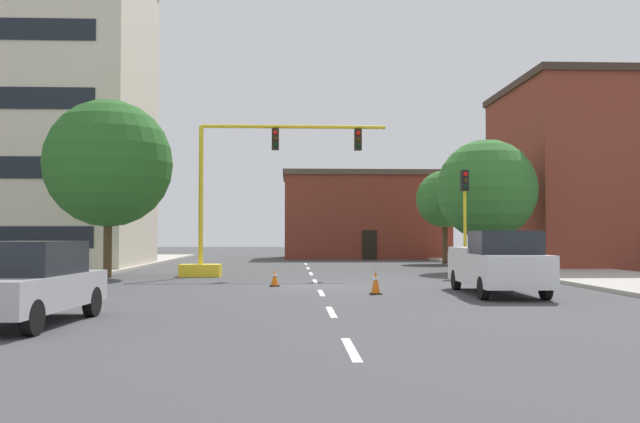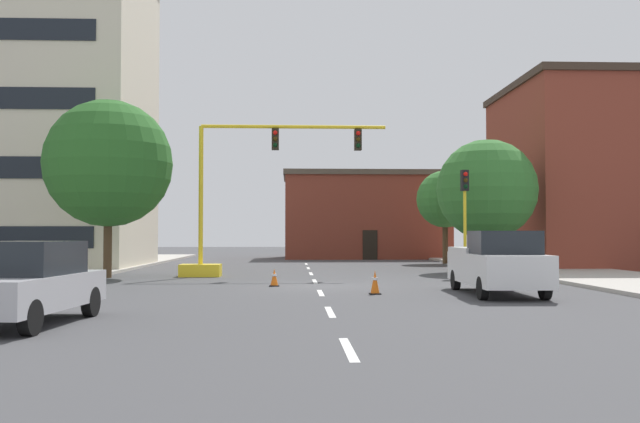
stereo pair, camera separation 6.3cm
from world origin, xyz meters
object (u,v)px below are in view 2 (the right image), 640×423
object	(u,v)px
sedan_silver_near_left	(26,282)
traffic_cone_roadside_a	(375,282)
traffic_signal_gantry	(227,226)
traffic_light_pole_right	(465,198)
tree_right_mid	(487,190)
traffic_cone_roadside_b	(274,278)
tree_right_far	(445,199)
tree_left_near	(108,164)
pickup_truck_white	(497,263)

from	to	relation	value
sedan_silver_near_left	traffic_cone_roadside_a	distance (m)	10.82
traffic_signal_gantry	traffic_light_pole_right	bearing A→B (deg)	-1.02
tree_right_mid	sedan_silver_near_left	world-z (taller)	tree_right_mid
traffic_cone_roadside_a	sedan_silver_near_left	bearing A→B (deg)	-139.03
tree_right_mid	traffic_cone_roadside_a	distance (m)	15.01
traffic_cone_roadside_b	traffic_light_pole_right	bearing A→B (deg)	34.51
tree_right_far	traffic_cone_roadside_a	distance (m)	24.47
tree_right_mid	traffic_cone_roadside_a	world-z (taller)	tree_right_mid
traffic_cone_roadside_a	traffic_light_pole_right	bearing A→B (deg)	60.81
tree_left_near	pickup_truck_white	size ratio (longest dim) A/B	1.42
traffic_cone_roadside_b	traffic_signal_gantry	bearing A→B (deg)	110.58
traffic_cone_roadside_a	tree_right_far	bearing A→B (deg)	72.30
traffic_light_pole_right	tree_right_far	xyz separation A→B (m)	(2.13, 13.70, 0.63)
tree_left_near	traffic_signal_gantry	bearing A→B (deg)	7.73
sedan_silver_near_left	traffic_cone_roadside_b	xyz separation A→B (m)	(4.91, 10.60, -0.58)
traffic_light_pole_right	sedan_silver_near_left	size ratio (longest dim) A/B	1.04
traffic_light_pole_right	tree_left_near	world-z (taller)	tree_left_near
traffic_light_pole_right	traffic_cone_roadside_b	bearing A→B (deg)	-145.49
tree_right_far	sedan_silver_near_left	world-z (taller)	tree_right_far
traffic_signal_gantry	tree_right_mid	bearing A→B (deg)	13.84
traffic_signal_gantry	tree_right_far	size ratio (longest dim) A/B	1.53
traffic_signal_gantry	tree_left_near	world-z (taller)	tree_left_near
pickup_truck_white	sedan_silver_near_left	xyz separation A→B (m)	(-11.96, -6.79, -0.09)
tree_right_mid	sedan_silver_near_left	distance (m)	25.19
traffic_light_pole_right	sedan_silver_near_left	xyz separation A→B (m)	(-13.38, -16.42, -2.64)
traffic_cone_roadside_a	traffic_cone_roadside_b	size ratio (longest dim) A/B	1.19
tree_left_near	traffic_cone_roadside_a	world-z (taller)	tree_left_near
tree_right_far	pickup_truck_white	xyz separation A→B (m)	(-3.55, -23.33, -3.19)
traffic_light_pole_right	tree_right_mid	bearing A→B (deg)	59.54
pickup_truck_white	tree_right_far	bearing A→B (deg)	81.34
traffic_signal_gantry	pickup_truck_white	world-z (taller)	traffic_signal_gantry
traffic_signal_gantry	tree_right_far	distance (m)	18.74
traffic_cone_roadside_a	tree_right_mid	bearing A→B (deg)	60.48
tree_right_mid	pickup_truck_white	size ratio (longest dim) A/B	1.22
tree_left_near	sedan_silver_near_left	distance (m)	16.62
sedan_silver_near_left	traffic_light_pole_right	bearing A→B (deg)	50.84
pickup_truck_white	sedan_silver_near_left	distance (m)	13.75
tree_right_far	traffic_cone_roadside_a	xyz separation A→B (m)	(-7.35, -23.03, -3.79)
traffic_light_pole_right	traffic_cone_roadside_a	bearing A→B (deg)	-119.19
traffic_signal_gantry	sedan_silver_near_left	distance (m)	16.88
tree_left_near	sedan_silver_near_left	size ratio (longest dim) A/B	1.67
tree_left_near	tree_right_far	world-z (taller)	tree_left_near
tree_left_near	tree_right_mid	xyz separation A→B (m)	(17.78, 3.81, -0.84)
traffic_light_pole_right	traffic_cone_roadside_a	xyz separation A→B (m)	(-5.22, -9.34, -3.15)
pickup_truck_white	traffic_cone_roadside_b	world-z (taller)	pickup_truck_white
traffic_light_pole_right	tree_right_mid	xyz separation A→B (m)	(1.95, 3.31, 0.60)
tree_right_mid	traffic_cone_roadside_a	bearing A→B (deg)	-119.52
tree_right_far	sedan_silver_near_left	size ratio (longest dim) A/B	1.30
tree_right_far	traffic_cone_roadside_a	bearing A→B (deg)	-107.70
tree_left_near	tree_right_far	size ratio (longest dim) A/B	1.28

